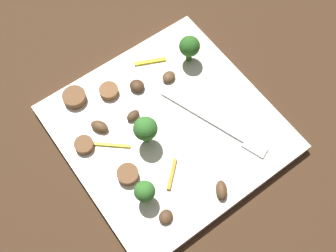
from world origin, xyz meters
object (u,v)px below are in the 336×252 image
Objects in this scene: mushroom_1 at (138,85)px; broccoli_floret_1 at (144,128)px; mushroom_5 at (99,126)px; broccoli_floret_0 at (145,192)px; mushroom_4 at (223,189)px; fork at (220,127)px; pepper_strip_1 at (150,62)px; sausage_slice_3 at (109,91)px; pepper_strip_0 at (172,174)px; sausage_slice_2 at (74,97)px; mushroom_3 at (166,217)px; sausage_slice_1 at (84,145)px; mushroom_2 at (133,116)px; mushroom_0 at (169,77)px; sausage_slice_0 at (128,174)px; plate at (168,128)px; broccoli_floret_2 at (190,47)px; pepper_strip_2 at (112,145)px.

broccoli_floret_1 is at bearing -26.67° from mushroom_1.
broccoli_floret_1 is at bearing 39.41° from mushroom_5.
broccoli_floret_0 is 1.62× the size of mushroom_4.
fork is 3.41× the size of pepper_strip_1.
pepper_strip_0 is at bearing -0.24° from sausage_slice_3.
broccoli_floret_0 is 0.06m from pepper_strip_0.
sausage_slice_2 reaches higher than mushroom_3.
sausage_slice_1 reaches higher than mushroom_3.
sausage_slice_1 is (-0.11, -0.03, -0.02)m from broccoli_floret_0.
fork is at bearing 63.47° from broccoli_floret_1.
mushroom_2 reaches higher than mushroom_3.
mushroom_3 is at bearing -23.83° from mushroom_1.
pepper_strip_1 is at bearing -171.92° from mushroom_0.
mushroom_5 is (-0.01, -0.05, 0.00)m from mushroom_2.
fork is at bearing 24.89° from mushroom_1.
mushroom_1 is at bearing 140.36° from sausage_slice_0.
broccoli_floret_1 is at bearing -7.26° from mushroom_2.
broccoli_floret_0 reaches higher than sausage_slice_3.
pepper_strip_0 is (0.13, -0.09, -0.00)m from mushroom_0.
mushroom_5 reaches higher than plate.
broccoli_floret_1 is 2.05× the size of mushroom_4.
mushroom_3 is (0.04, 0.01, -0.02)m from broccoli_floret_0.
mushroom_1 is 0.15m from pepper_strip_0.
broccoli_floret_2 is 0.07m from pepper_strip_1.
sausage_slice_3 reaches higher than mushroom_3.
pepper_strip_1 is (-0.23, 0.04, -0.00)m from mushroom_4.
mushroom_3 is at bearing -43.73° from pepper_strip_0.
pepper_strip_2 is at bearing 176.87° from broccoli_floret_0.
sausage_slice_2 and mushroom_4 have the same top height.
sausage_slice_1 is 1.02× the size of mushroom_5.
sausage_slice_1 is 0.79× the size of sausage_slice_2.
sausage_slice_1 is at bearing -167.44° from mushroom_3.
sausage_slice_3 is 0.23m from mushroom_4.
sausage_slice_3 is 1.08× the size of mushroom_4.
sausage_slice_1 is 0.53× the size of pepper_strip_2.
mushroom_5 is at bearing -67.71° from pepper_strip_1.
mushroom_1 is 0.84× the size of mushroom_4.
sausage_slice_0 is (0.11, -0.19, -0.03)m from broccoli_floret_2.
mushroom_3 reaches higher than pepper_strip_2.
sausage_slice_2 reaches higher than sausage_slice_3.
sausage_slice_2 is 1.30× the size of mushroom_5.
pepper_strip_1 is at bearing 124.15° from pepper_strip_2.
plate is 5.68× the size of pepper_strip_2.
mushroom_3 is at bearing -100.31° from mushroom_4.
broccoli_floret_2 reaches higher than plate.
sausage_slice_0 reaches higher than mushroom_0.
mushroom_3 reaches higher than plate.
mushroom_5 is at bearing -85.86° from mushroom_0.
sausage_slice_3 is (-0.10, -0.00, -0.03)m from broccoli_floret_1.
sausage_slice_1 is 1.02× the size of mushroom_4.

